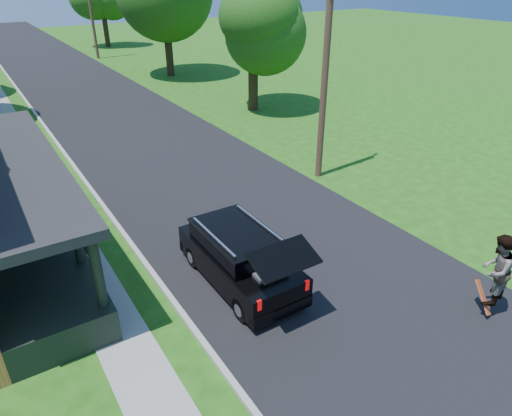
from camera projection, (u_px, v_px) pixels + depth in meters
ground at (331, 284)px, 12.72m from camera, size 140.00×140.00×0.00m
street at (114, 113)px, 27.63m from camera, size 8.00×120.00×0.02m
curb at (42, 124)px, 25.70m from camera, size 0.15×120.00×0.12m
sidewalk at (12, 129)px, 24.97m from camera, size 1.30×120.00×0.03m
black_suv at (240, 257)px, 12.48m from camera, size 1.75×4.56×2.12m
skateboarder at (496, 270)px, 11.05m from camera, size 1.05×0.89×1.89m
skateboard at (483, 298)px, 11.54m from camera, size 0.43×0.67×0.75m
tree_right_near at (252, 18)px, 25.85m from camera, size 6.37×5.94×7.83m
utility_pole_near at (326, 58)px, 17.13m from camera, size 1.59×0.53×9.33m
utility_pole_far at (89, 0)px, 41.89m from camera, size 1.67×0.35×10.08m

